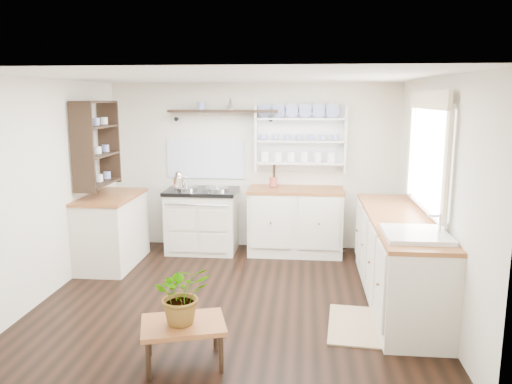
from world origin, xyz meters
TOP-DOWN VIEW (x-y plane):
  - floor at (0.00, 0.00)m, footprint 4.00×3.80m
  - wall_back at (0.00, 1.90)m, footprint 4.00×0.02m
  - wall_right at (2.00, 0.00)m, footprint 0.02×3.80m
  - wall_left at (-2.00, 0.00)m, footprint 0.02×3.80m
  - ceiling at (0.00, 0.00)m, footprint 4.00×3.80m
  - window at (1.95, 0.15)m, footprint 0.08×1.55m
  - aga_cooker at (-0.68, 1.57)m, footprint 0.97×0.68m
  - back_cabinets at (0.60, 1.60)m, footprint 1.27×0.63m
  - right_cabinets at (1.70, 0.10)m, footprint 0.62×2.43m
  - belfast_sink at (1.70, -0.65)m, footprint 0.55×0.60m
  - left_cabinets at (-1.70, 0.90)m, footprint 0.62×1.13m
  - plate_rack at (0.65, 1.86)m, footprint 1.20×0.22m
  - high_shelf at (-0.40, 1.78)m, footprint 1.50×0.29m
  - left_shelving at (-1.84, 0.90)m, footprint 0.28×0.80m
  - kettle at (-0.96, 1.45)m, footprint 0.16×0.16m
  - utensil_crock at (0.29, 1.68)m, footprint 0.11×0.11m
  - center_table at (-0.22, -1.40)m, footprint 0.76×0.63m
  - potted_plant at (-0.22, -1.40)m, footprint 0.54×0.51m
  - floor_rug at (1.24, -0.59)m, footprint 0.62×0.89m

SIDE VIEW (x-z plane):
  - floor at x=0.00m, z-range -0.01..0.01m
  - floor_rug at x=1.24m, z-range 0.00..0.02m
  - center_table at x=-0.22m, z-range 0.13..0.49m
  - aga_cooker at x=-0.68m, z-range -0.01..0.89m
  - right_cabinets at x=1.70m, z-range 0.01..0.91m
  - left_cabinets at x=-1.70m, z-range 0.01..0.91m
  - back_cabinets at x=0.60m, z-range 0.01..0.91m
  - potted_plant at x=-0.22m, z-range 0.35..0.83m
  - belfast_sink at x=1.70m, z-range 0.58..1.03m
  - utensil_crock at x=0.29m, z-range 0.91..1.03m
  - kettle at x=-0.96m, z-range 0.93..1.13m
  - wall_back at x=0.00m, z-range 0.00..2.30m
  - wall_right at x=2.00m, z-range 0.00..2.30m
  - wall_left at x=-2.00m, z-range 0.00..2.30m
  - left_shelving at x=-1.84m, z-range 1.02..2.08m
  - plate_rack at x=0.65m, z-range 1.11..2.01m
  - window at x=1.95m, z-range 0.95..2.17m
  - high_shelf at x=-0.40m, z-range 1.83..1.99m
  - ceiling at x=0.00m, z-range 2.29..2.30m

